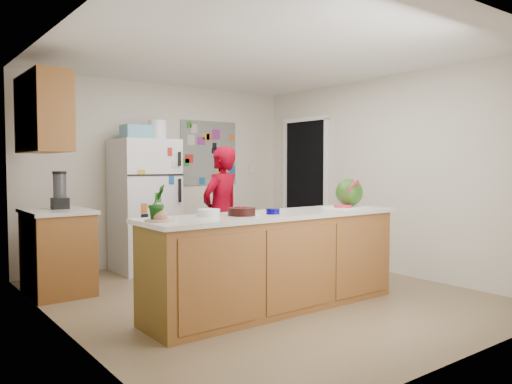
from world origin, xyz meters
TOP-DOWN VIEW (x-y plane):
  - floor at (0.00, 0.00)m, footprint 4.00×4.50m
  - wall_back at (0.00, 2.26)m, footprint 4.00×0.02m
  - wall_left at (-2.01, 0.00)m, footprint 0.02×4.50m
  - wall_right at (2.01, 0.00)m, footprint 0.02×4.50m
  - ceiling at (0.00, 0.00)m, footprint 4.00×4.50m
  - doorway at (1.99, 1.45)m, footprint 0.03×0.85m
  - peninsula_base at (-0.20, -0.50)m, footprint 2.60×0.62m
  - peninsula_top at (-0.20, -0.50)m, footprint 2.68×0.70m
  - side_counter_base at (-1.69, 1.35)m, footprint 0.60×0.80m
  - side_counter_top at (-1.69, 1.35)m, footprint 0.64×0.84m
  - upper_cabinets at (-1.82, 1.30)m, footprint 0.35×1.00m
  - refrigerator at (-0.45, 1.88)m, footprint 0.75×0.70m
  - fridge_top_bin at (-0.55, 1.88)m, footprint 0.35×0.28m
  - photo_collage at (0.75, 2.24)m, footprint 0.95×0.01m
  - person at (0.07, 0.86)m, footprint 0.67×0.53m
  - blender_appliance at (-1.64, 1.41)m, footprint 0.14×0.14m
  - cutting_board at (0.77, -0.50)m, footprint 0.50×0.41m
  - watermelon at (0.83, -0.48)m, footprint 0.29×0.29m
  - watermelon_slice at (0.66, -0.55)m, footprint 0.19×0.19m
  - cherry_bowl at (-0.61, -0.52)m, footprint 0.32×0.32m
  - white_bowl at (-0.86, -0.37)m, footprint 0.21×0.21m
  - cobalt_bowl at (-0.30, -0.58)m, footprint 0.16×0.16m
  - plate at (-1.39, -0.48)m, footprint 0.30×0.30m
  - paper_towel at (-0.54, -0.50)m, footprint 0.21×0.19m
  - keys at (0.88, -0.62)m, footprint 0.09×0.06m
  - potted_plant at (-1.40, -0.45)m, footprint 0.21×0.20m

SIDE VIEW (x-z plane):
  - floor at x=0.00m, z-range -0.02..0.00m
  - side_counter_base at x=-1.69m, z-range 0.00..0.86m
  - peninsula_base at x=-0.20m, z-range 0.00..0.88m
  - person at x=0.07m, z-range 0.00..1.59m
  - refrigerator at x=-0.45m, z-range 0.00..1.70m
  - side_counter_top at x=-1.69m, z-range 0.86..0.90m
  - peninsula_top at x=-0.20m, z-range 0.88..0.92m
  - cutting_board at x=0.77m, z-range 0.92..0.93m
  - keys at x=0.88m, z-range 0.92..0.93m
  - plate at x=-1.39m, z-range 0.92..0.94m
  - paper_towel at x=-0.54m, z-range 0.92..0.94m
  - watermelon_slice at x=0.66m, z-range 0.93..0.95m
  - cobalt_bowl at x=-0.30m, z-range 0.92..0.97m
  - white_bowl at x=-0.86m, z-range 0.92..0.98m
  - cherry_bowl at x=-0.61m, z-range 0.92..0.99m
  - doorway at x=1.99m, z-range 0.00..2.04m
  - potted_plant at x=-1.40m, z-range 0.92..1.21m
  - watermelon at x=0.83m, z-range 0.93..1.22m
  - blender_appliance at x=-1.64m, z-range 0.90..1.28m
  - wall_back at x=0.00m, z-range 0.00..2.50m
  - wall_left at x=-2.01m, z-range 0.00..2.50m
  - wall_right at x=2.01m, z-range 0.00..2.50m
  - photo_collage at x=0.75m, z-range 1.08..2.02m
  - fridge_top_bin at x=-0.55m, z-range 1.70..1.88m
  - upper_cabinets at x=-1.82m, z-range 1.50..2.30m
  - ceiling at x=0.00m, z-range 2.50..2.52m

